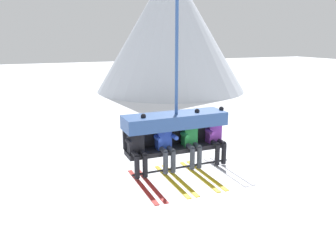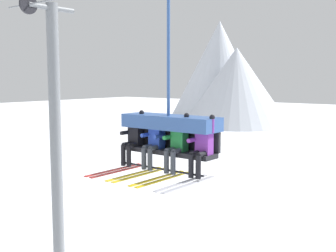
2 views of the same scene
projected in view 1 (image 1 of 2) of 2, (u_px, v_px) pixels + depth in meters
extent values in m
cone|color=silver|center=(171.00, 29.00, 45.94)|extent=(21.22, 21.22, 17.24)
cube|color=#232328|center=(176.00, 149.00, 7.40)|extent=(2.29, 0.48, 0.10)
cube|color=#232328|center=(171.00, 134.00, 7.58)|extent=(2.29, 0.08, 0.45)
cube|color=#335699|center=(175.00, 120.00, 7.28)|extent=(2.34, 0.68, 0.30)
cylinder|color=black|center=(182.00, 167.00, 7.20)|extent=(2.29, 0.04, 0.04)
cylinder|color=#335699|center=(177.00, 47.00, 6.82)|extent=(0.07, 0.07, 2.87)
cube|color=black|center=(136.00, 141.00, 6.94)|extent=(0.32, 0.22, 0.52)
sphere|color=black|center=(135.00, 124.00, 6.85)|extent=(0.22, 0.22, 0.22)
ellipsoid|color=black|center=(137.00, 126.00, 6.76)|extent=(0.17, 0.04, 0.08)
cylinder|color=black|center=(134.00, 154.00, 6.81)|extent=(0.11, 0.34, 0.11)
cylinder|color=black|center=(142.00, 153.00, 6.88)|extent=(0.11, 0.34, 0.11)
cylinder|color=black|center=(137.00, 167.00, 6.72)|extent=(0.11, 0.11, 0.48)
cylinder|color=black|center=(145.00, 166.00, 6.79)|extent=(0.11, 0.11, 0.48)
cube|color=#B22823|center=(142.00, 186.00, 6.54)|extent=(0.09, 1.70, 0.02)
cube|color=#B22823|center=(150.00, 185.00, 6.60)|extent=(0.09, 1.70, 0.02)
cylinder|color=black|center=(129.00, 142.00, 6.73)|extent=(0.09, 0.30, 0.09)
cylinder|color=black|center=(144.00, 124.00, 6.92)|extent=(0.09, 0.09, 0.30)
sphere|color=black|center=(143.00, 116.00, 6.88)|extent=(0.11, 0.11, 0.11)
cube|color=#2847B7|center=(163.00, 137.00, 7.18)|extent=(0.32, 0.22, 0.52)
sphere|color=silver|center=(163.00, 122.00, 7.09)|extent=(0.22, 0.22, 0.22)
ellipsoid|color=black|center=(165.00, 123.00, 7.00)|extent=(0.17, 0.04, 0.08)
cylinder|color=#3D424C|center=(163.00, 150.00, 7.05)|extent=(0.11, 0.34, 0.11)
cylinder|color=#3D424C|center=(170.00, 149.00, 7.12)|extent=(0.11, 0.34, 0.11)
cylinder|color=#3D424C|center=(166.00, 163.00, 6.97)|extent=(0.11, 0.11, 0.48)
cylinder|color=#3D424C|center=(173.00, 162.00, 7.03)|extent=(0.11, 0.11, 0.48)
cube|color=gold|center=(171.00, 181.00, 6.78)|extent=(0.09, 1.70, 0.02)
cube|color=gold|center=(179.00, 179.00, 6.84)|extent=(0.09, 1.70, 0.02)
cylinder|color=#2847B7|center=(158.00, 138.00, 6.97)|extent=(0.09, 0.30, 0.09)
cylinder|color=#2847B7|center=(174.00, 136.00, 7.11)|extent=(0.09, 0.30, 0.09)
cube|color=#23843D|center=(189.00, 134.00, 7.42)|extent=(0.32, 0.22, 0.52)
sphere|color=#284C93|center=(190.00, 119.00, 7.33)|extent=(0.22, 0.22, 0.22)
ellipsoid|color=black|center=(192.00, 120.00, 7.24)|extent=(0.17, 0.04, 0.08)
cylinder|color=#3D424C|center=(189.00, 146.00, 7.30)|extent=(0.11, 0.34, 0.11)
cylinder|color=#3D424C|center=(196.00, 145.00, 7.36)|extent=(0.11, 0.34, 0.11)
cylinder|color=#3D424C|center=(192.00, 159.00, 7.21)|extent=(0.11, 0.11, 0.48)
cylinder|color=#3D424C|center=(199.00, 158.00, 7.27)|extent=(0.11, 0.11, 0.48)
cube|color=gold|center=(198.00, 176.00, 7.02)|extent=(0.09, 1.70, 0.02)
cube|color=gold|center=(206.00, 175.00, 7.08)|extent=(0.09, 1.70, 0.02)
cylinder|color=#23843D|center=(185.00, 135.00, 7.21)|extent=(0.09, 0.30, 0.09)
cylinder|color=#23843D|center=(197.00, 118.00, 7.40)|extent=(0.09, 0.09, 0.30)
sphere|color=black|center=(197.00, 111.00, 7.36)|extent=(0.11, 0.11, 0.11)
cube|color=purple|center=(214.00, 131.00, 7.66)|extent=(0.32, 0.22, 0.52)
sphere|color=#284C93|center=(214.00, 116.00, 7.57)|extent=(0.22, 0.22, 0.22)
ellipsoid|color=black|center=(216.00, 117.00, 7.48)|extent=(0.17, 0.04, 0.08)
cylinder|color=black|center=(214.00, 143.00, 7.54)|extent=(0.11, 0.34, 0.11)
cylinder|color=black|center=(220.00, 142.00, 7.60)|extent=(0.11, 0.34, 0.11)
cylinder|color=black|center=(217.00, 155.00, 7.45)|extent=(0.11, 0.11, 0.48)
cylinder|color=black|center=(224.00, 154.00, 7.51)|extent=(0.11, 0.11, 0.48)
cube|color=#B2B2BC|center=(224.00, 171.00, 7.26)|extent=(0.09, 1.70, 0.02)
cube|color=#B2B2BC|center=(230.00, 170.00, 7.32)|extent=(0.09, 1.70, 0.02)
cylinder|color=purple|center=(210.00, 132.00, 7.45)|extent=(0.09, 0.30, 0.09)
cylinder|color=purple|center=(221.00, 116.00, 7.64)|extent=(0.09, 0.09, 0.30)
sphere|color=black|center=(221.00, 109.00, 7.60)|extent=(0.11, 0.11, 0.11)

